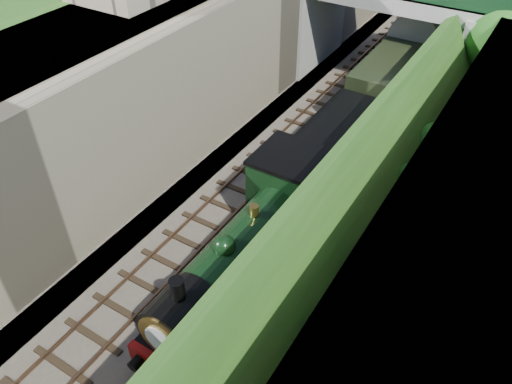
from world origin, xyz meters
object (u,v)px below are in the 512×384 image
tree (505,44)px  locomotive (252,247)px  road_bridge (418,21)px  tender (337,152)px

tree → locomotive: size_ratio=0.65×
locomotive → tree: bearing=73.7°
locomotive → road_bridge: bearing=90.8°
road_bridge → tree: road_bridge is taller
tender → tree: bearing=61.7°
road_bridge → tree: size_ratio=2.42×
locomotive → tender: locomotive is taller
tree → locomotive: bearing=-106.3°
road_bridge → locomotive: 18.45m
road_bridge → locomotive: bearing=-89.2°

